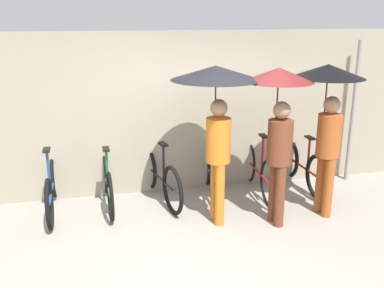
{
  "coord_description": "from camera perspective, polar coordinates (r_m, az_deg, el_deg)",
  "views": [
    {
      "loc": [
        -1.2,
        -4.31,
        2.67
      ],
      "look_at": [
        0.0,
        1.11,
        1.0
      ],
      "focal_mm": 40.0,
      "sensor_mm": 36.0,
      "label": 1
    }
  ],
  "objects": [
    {
      "name": "awning_pole",
      "position": [
        7.44,
        20.68,
        3.92
      ],
      "size": [
        0.07,
        0.07,
        2.31
      ],
      "color": "gray",
      "rests_on": "ground"
    },
    {
      "name": "pedestrian_leading",
      "position": [
        5.44,
        3.29,
        6.33
      ],
      "size": [
        1.15,
        1.15,
        2.08
      ],
      "rotation": [
        0.0,
        0.0,
        0.05
      ],
      "color": "#C66B1E",
      "rests_on": "ground"
    },
    {
      "name": "parked_bicycle_4",
      "position": [
        6.75,
        8.75,
        -3.38
      ],
      "size": [
        0.44,
        1.7,
        1.08
      ],
      "rotation": [
        0.0,
        0.0,
        1.52
      ],
      "color": "black",
      "rests_on": "ground"
    },
    {
      "name": "parked_bicycle_1",
      "position": [
        6.35,
        -11.25,
        -4.93
      ],
      "size": [
        0.44,
        1.67,
        1.07
      ],
      "rotation": [
        0.0,
        0.0,
        1.62
      ],
      "color": "black",
      "rests_on": "ground"
    },
    {
      "name": "parked_bicycle_5",
      "position": [
        7.09,
        14.45,
        -2.78
      ],
      "size": [
        0.44,
        1.69,
        1.09
      ],
      "rotation": [
        0.0,
        0.0,
        1.6
      ],
      "color": "black",
      "rests_on": "ground"
    },
    {
      "name": "parked_bicycle_2",
      "position": [
        6.42,
        -4.37,
        -4.36
      ],
      "size": [
        0.53,
        1.71,
        1.05
      ],
      "rotation": [
        0.0,
        0.0,
        1.78
      ],
      "color": "black",
      "rests_on": "ground"
    },
    {
      "name": "parked_bicycle_3",
      "position": [
        6.52,
        2.41,
        -3.74
      ],
      "size": [
        0.47,
        1.77,
        1.08
      ],
      "rotation": [
        0.0,
        0.0,
        1.41
      ],
      "color": "black",
      "rests_on": "ground"
    },
    {
      "name": "back_wall",
      "position": [
        6.6,
        -1.7,
        4.13
      ],
      "size": [
        11.85,
        0.12,
        2.46
      ],
      "color": "gray",
      "rests_on": "ground"
    },
    {
      "name": "pedestrian_trailing",
      "position": [
        5.95,
        17.69,
        5.62
      ],
      "size": [
        0.96,
        0.96,
        2.07
      ],
      "rotation": [
        0.0,
        0.0,
        0.12
      ],
      "color": "#9E4C1E",
      "rests_on": "ground"
    },
    {
      "name": "pedestrian_center",
      "position": [
        5.51,
        11.5,
        4.77
      ],
      "size": [
        0.89,
        0.89,
        2.06
      ],
      "rotation": [
        0.0,
        0.0,
        0.06
      ],
      "color": "brown",
      "rests_on": "ground"
    },
    {
      "name": "parked_bicycle_0",
      "position": [
        6.36,
        -18.2,
        -5.47
      ],
      "size": [
        0.44,
        1.74,
        1.03
      ],
      "rotation": [
        0.0,
        0.0,
        1.6
      ],
      "color": "black",
      "rests_on": "ground"
    },
    {
      "name": "ground_plane",
      "position": [
        5.21,
        2.74,
        -14.12
      ],
      "size": [
        30.0,
        30.0,
        0.0
      ],
      "primitive_type": "plane",
      "color": "gray"
    }
  ]
}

